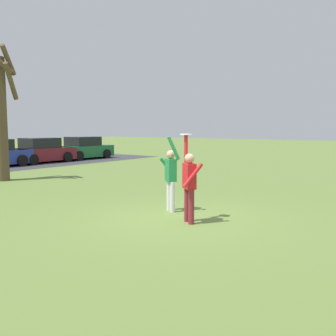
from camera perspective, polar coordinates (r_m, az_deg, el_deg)
The scene contains 7 objects.
ground_plane at distance 9.39m, azimuth 1.56°, elevation -7.73°, with size 120.00×120.00×0.00m, color olive.
person_catcher at distance 8.85m, azimuth 3.25°, elevation -2.12°, with size 0.53×0.58×2.08m.
person_defender at distance 10.07m, azimuth 0.41°, elevation -1.10°, with size 0.63×0.66×2.04m.
frisbee_disc at distance 8.96m, azimuth 2.75°, elevation 5.12°, with size 0.28×0.28×0.02m, color white.
parked_car_maroon at distance 25.34m, azimuth -18.61°, elevation 2.41°, with size 4.13×2.09×1.59m.
parked_car_green at distance 27.64m, azimuth -12.57°, elevation 2.87°, with size 4.13×2.09×1.59m.
bare_tree_tall at distance 17.35m, azimuth -24.10°, elevation 7.51°, with size 1.65×1.40×5.59m.
Camera 1 is at (-7.51, -5.16, 2.26)m, focal length 40.18 mm.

